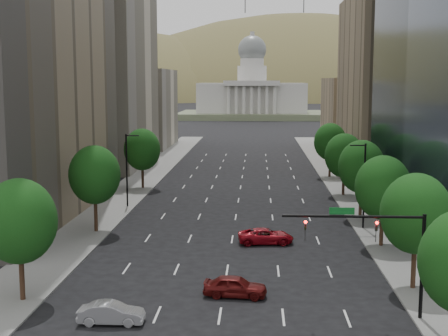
% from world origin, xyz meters
% --- Properties ---
extents(sidewalk_left, '(6.00, 200.00, 0.15)m').
position_xyz_m(sidewalk_left, '(-15.50, 60.00, 0.07)').
color(sidewalk_left, slate).
rests_on(sidewalk_left, ground).
extents(sidewalk_right, '(6.00, 200.00, 0.15)m').
position_xyz_m(sidewalk_right, '(15.50, 60.00, 0.07)').
color(sidewalk_right, slate).
rests_on(sidewalk_right, ground).
extents(midrise_cream_left, '(14.00, 30.00, 35.00)m').
position_xyz_m(midrise_cream_left, '(-25.00, 103.00, 17.50)').
color(midrise_cream_left, beige).
rests_on(midrise_cream_left, ground).
extents(filler_left, '(14.00, 26.00, 18.00)m').
position_xyz_m(filler_left, '(-25.00, 136.00, 9.00)').
color(filler_left, beige).
rests_on(filler_left, ground).
extents(parking_tan_right, '(14.00, 30.00, 30.00)m').
position_xyz_m(parking_tan_right, '(25.00, 100.00, 15.00)').
color(parking_tan_right, '#8C7759').
rests_on(parking_tan_right, ground).
extents(filler_right, '(14.00, 26.00, 16.00)m').
position_xyz_m(filler_right, '(25.00, 133.00, 8.00)').
color(filler_right, '#8C7759').
rests_on(filler_right, ground).
extents(tree_right_1, '(5.20, 5.20, 8.75)m').
position_xyz_m(tree_right_1, '(14.00, 36.00, 5.75)').
color(tree_right_1, '#382316').
rests_on(tree_right_1, ground).
extents(tree_right_2, '(5.20, 5.20, 8.61)m').
position_xyz_m(tree_right_2, '(14.00, 48.00, 5.60)').
color(tree_right_2, '#382316').
rests_on(tree_right_2, ground).
extents(tree_right_3, '(5.20, 5.20, 8.89)m').
position_xyz_m(tree_right_3, '(14.00, 60.00, 5.89)').
color(tree_right_3, '#382316').
rests_on(tree_right_3, ground).
extents(tree_right_4, '(5.20, 5.20, 8.46)m').
position_xyz_m(tree_right_4, '(14.00, 74.00, 5.46)').
color(tree_right_4, '#382316').
rests_on(tree_right_4, ground).
extents(tree_right_5, '(5.20, 5.20, 8.75)m').
position_xyz_m(tree_right_5, '(14.00, 90.00, 5.75)').
color(tree_right_5, '#382316').
rests_on(tree_right_5, ground).
extents(tree_left_0, '(5.20, 5.20, 8.75)m').
position_xyz_m(tree_left_0, '(-14.00, 32.00, 5.75)').
color(tree_left_0, '#382316').
rests_on(tree_left_0, ground).
extents(tree_left_1, '(5.20, 5.20, 8.97)m').
position_xyz_m(tree_left_1, '(-14.00, 52.00, 5.96)').
color(tree_left_1, '#382316').
rests_on(tree_left_1, ground).
extents(tree_left_2, '(5.20, 5.20, 8.68)m').
position_xyz_m(tree_left_2, '(-14.00, 78.00, 5.68)').
color(tree_left_2, '#382316').
rests_on(tree_left_2, ground).
extents(streetlight_rn, '(1.70, 0.20, 9.00)m').
position_xyz_m(streetlight_rn, '(13.44, 55.00, 4.84)').
color(streetlight_rn, black).
rests_on(streetlight_rn, ground).
extents(streetlight_ln, '(1.70, 0.20, 9.00)m').
position_xyz_m(streetlight_ln, '(-13.44, 65.00, 4.84)').
color(streetlight_ln, black).
rests_on(streetlight_ln, ground).
extents(traffic_signal, '(9.12, 0.40, 7.38)m').
position_xyz_m(traffic_signal, '(10.53, 30.00, 5.17)').
color(traffic_signal, black).
rests_on(traffic_signal, ground).
extents(capitol, '(60.00, 40.00, 35.20)m').
position_xyz_m(capitol, '(0.00, 249.71, 8.58)').
color(capitol, '#596647').
rests_on(capitol, ground).
extents(foothills, '(720.00, 413.00, 263.00)m').
position_xyz_m(foothills, '(34.67, 599.39, -37.78)').
color(foothills, olive).
rests_on(foothills, ground).
extents(car_maroon, '(4.69, 2.22, 1.55)m').
position_xyz_m(car_maroon, '(0.88, 33.75, 0.77)').
color(car_maroon, '#540E0E').
rests_on(car_maroon, ground).
extents(car_silver, '(4.24, 1.54, 1.39)m').
position_xyz_m(car_silver, '(-6.83, 28.33, 0.70)').
color(car_silver, '#A1A1A6').
rests_on(car_silver, ground).
extents(car_red_far, '(5.49, 2.98, 1.46)m').
position_xyz_m(car_red_far, '(3.26, 48.59, 0.73)').
color(car_red_far, maroon).
rests_on(car_red_far, ground).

